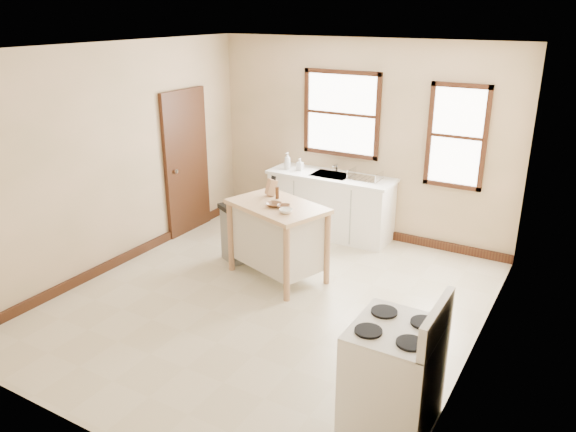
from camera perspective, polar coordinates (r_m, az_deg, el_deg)
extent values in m
plane|color=beige|center=(6.52, -2.01, -8.68)|extent=(5.00, 5.00, 0.00)
plane|color=white|center=(5.71, -2.37, 16.68)|extent=(5.00, 5.00, 0.00)
cube|color=beige|center=(8.12, 7.36, 7.66)|extent=(4.50, 0.04, 2.80)
cube|color=beige|center=(7.38, -17.19, 5.62)|extent=(0.04, 5.00, 2.80)
cube|color=beige|center=(5.19, 19.35, -0.75)|extent=(0.04, 5.00, 2.80)
cube|color=black|center=(8.34, -10.28, 5.36)|extent=(0.06, 0.90, 2.10)
cube|color=black|center=(8.49, 6.88, -1.23)|extent=(4.50, 0.04, 0.12)
cube|color=black|center=(7.79, -16.02, -3.96)|extent=(0.04, 5.00, 0.12)
cylinder|color=silver|center=(8.22, 4.99, 5.25)|extent=(0.03, 0.03, 0.22)
imported|color=#B2B2B2|center=(8.33, -0.06, 5.63)|extent=(0.10, 0.10, 0.25)
imported|color=#B2B2B2|center=(8.27, 1.22, 5.27)|extent=(0.08, 0.09, 0.18)
cylinder|color=#3E2310|center=(6.89, -1.10, 2.36)|extent=(0.05, 0.05, 0.15)
imported|color=brown|center=(6.64, -1.45, 1.16)|extent=(0.20, 0.20, 0.04)
imported|color=brown|center=(6.59, -0.44, 0.98)|extent=(0.20, 0.20, 0.04)
imported|color=white|center=(6.42, -0.23, 0.51)|extent=(0.21, 0.21, 0.05)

